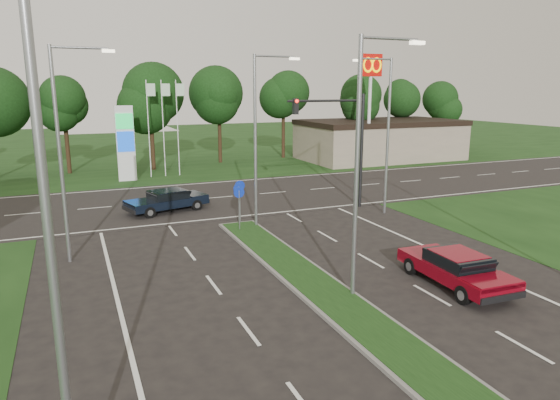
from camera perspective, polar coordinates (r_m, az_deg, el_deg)
name	(u,v)px	position (r m, az deg, el deg)	size (l,w,h in m)	color
ground	(451,394)	(13.72, 19.00, -20.27)	(160.00, 160.00, 0.00)	black
verge_far	(141,149)	(64.29, -15.55, 5.64)	(160.00, 50.00, 0.02)	black
cross_road	(204,199)	(34.14, -8.63, 0.13)	(160.00, 12.00, 0.02)	black
median_kerb	(363,323)	(16.44, 9.50, -13.69)	(2.00, 26.00, 0.12)	slate
commercial_building	(380,140)	(53.85, 11.32, 6.73)	(16.00, 9.00, 4.00)	gray
streetlight_median_near	(362,156)	(17.13, 9.39, 5.01)	(2.53, 0.22, 9.00)	gray
streetlight_median_far	(259,132)	(26.09, -2.43, 7.73)	(2.53, 0.22, 9.00)	gray
streetlight_left_near	(62,231)	(8.65, -23.62, -3.32)	(2.53, 0.22, 9.00)	gray
streetlight_left_far	(64,144)	(22.47, -23.45, 5.92)	(2.53, 0.22, 9.00)	gray
streetlight_right_far	(385,128)	(29.71, 11.95, 8.07)	(2.53, 0.22, 9.00)	gray
traffic_signal	(343,133)	(30.57, 7.26, 7.55)	(5.10, 0.42, 7.00)	black
median_signs	(239,196)	(26.63, -4.69, 0.47)	(1.16, 1.76, 2.38)	gray
gas_pylon	(128,141)	(41.83, -16.96, 6.45)	(5.80, 1.26, 8.00)	silver
mcdonalds_sign	(371,81)	(48.03, 10.31, 13.24)	(2.20, 0.47, 10.40)	silver
treeline_far	(160,94)	(48.98, -13.52, 11.73)	(6.00, 6.00, 9.90)	black
red_sedan	(456,268)	(20.09, 19.46, -7.29)	(2.15, 4.85, 1.31)	maroon
navy_sedan	(167,200)	(30.93, -12.77, -0.01)	(5.09, 3.14, 1.31)	black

